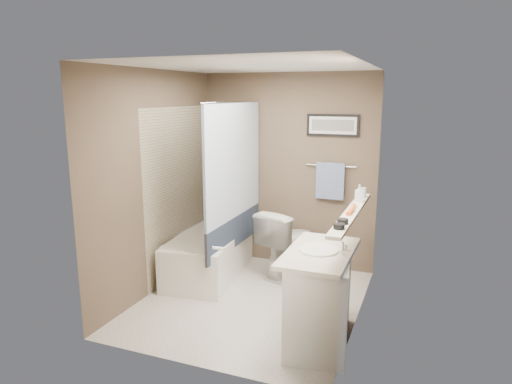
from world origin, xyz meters
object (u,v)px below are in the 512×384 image
at_px(hair_brush_front, 350,211).
at_px(glass_jar, 362,193).
at_px(hair_brush_back, 352,208).
at_px(candle_bowl_near, 339,226).
at_px(soap_bottle, 359,193).
at_px(vanity, 319,299).
at_px(bathtub, 211,253).
at_px(toilet, 288,242).
at_px(candle_bowl_far, 343,221).

height_order(hair_brush_front, glass_jar, glass_jar).
height_order(hair_brush_back, glass_jar, glass_jar).
relative_size(candle_bowl_near, soap_bottle, 0.54).
bearing_deg(glass_jar, candle_bowl_near, -90.00).
bearing_deg(vanity, soap_bottle, 68.60).
bearing_deg(bathtub, soap_bottle, -16.80).
distance_m(toilet, hair_brush_front, 1.57).
height_order(toilet, glass_jar, glass_jar).
bearing_deg(toilet, hair_brush_front, 147.81).
bearing_deg(glass_jar, hair_brush_back, -90.00).
bearing_deg(candle_bowl_near, toilet, 119.42).
distance_m(bathtub, hair_brush_front, 2.14).
height_order(toilet, candle_bowl_far, candle_bowl_far).
relative_size(candle_bowl_near, hair_brush_back, 0.41).
bearing_deg(candle_bowl_far, bathtub, 147.55).
bearing_deg(hair_brush_front, vanity, -121.86).
relative_size(bathtub, toilet, 1.84).
bearing_deg(glass_jar, soap_bottle, -90.00).
bearing_deg(candle_bowl_near, hair_brush_front, 90.00).
height_order(toilet, candle_bowl_near, candle_bowl_near).
bearing_deg(vanity, glass_jar, 71.36).
bearing_deg(toilet, candle_bowl_near, 137.48).
bearing_deg(bathtub, candle_bowl_near, -42.74).
bearing_deg(vanity, hair_brush_front, 50.33).
height_order(hair_brush_back, soap_bottle, soap_bottle).
height_order(candle_bowl_near, hair_brush_front, hair_brush_front).
bearing_deg(hair_brush_back, toilet, 132.70).
relative_size(toilet, soap_bottle, 4.85).
bearing_deg(toilet, soap_bottle, 163.94).
xyz_separation_m(toilet, glass_jar, (0.89, -0.40, 0.76)).
relative_size(candle_bowl_far, hair_brush_back, 0.41).
height_order(bathtub, vanity, vanity).
relative_size(toilet, candle_bowl_near, 9.05).
xyz_separation_m(bathtub, glass_jar, (1.79, -0.11, 0.92)).
bearing_deg(glass_jar, hair_brush_front, -90.00).
height_order(bathtub, candle_bowl_near, candle_bowl_near).
xyz_separation_m(vanity, soap_bottle, (0.19, 0.77, 0.80)).
relative_size(bathtub, vanity, 1.67).
xyz_separation_m(hair_brush_front, hair_brush_back, (0.00, 0.11, 0.00)).
bearing_deg(vanity, candle_bowl_far, -25.57).
bearing_deg(candle_bowl_far, toilet, 121.97).
distance_m(bathtub, candle_bowl_far, 2.29).
bearing_deg(hair_brush_front, candle_bowl_far, -90.00).
bearing_deg(candle_bowl_far, hair_brush_back, 90.00).
bearing_deg(soap_bottle, candle_bowl_near, -90.00).
height_order(bathtub, hair_brush_back, hair_brush_back).
xyz_separation_m(bathtub, hair_brush_back, (1.79, -0.67, 0.89)).
xyz_separation_m(candle_bowl_far, glass_jar, (0.00, 1.03, 0.03)).
bearing_deg(candle_bowl_near, vanity, 131.17).
xyz_separation_m(candle_bowl_near, hair_brush_back, (0.00, 0.61, 0.00)).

